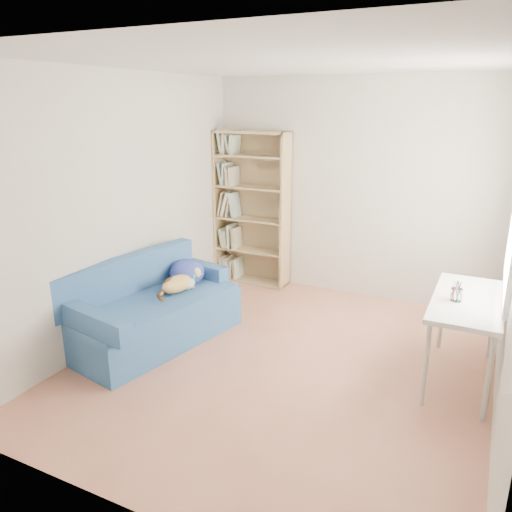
{
  "coord_description": "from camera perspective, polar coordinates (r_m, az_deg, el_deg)",
  "views": [
    {
      "loc": [
        1.57,
        -3.8,
        2.3
      ],
      "look_at": [
        -0.49,
        0.41,
        0.85
      ],
      "focal_mm": 35.0,
      "sensor_mm": 36.0,
      "label": 1
    }
  ],
  "objects": [
    {
      "name": "pen_cup",
      "position": [
        4.37,
        21.94,
        -3.96
      ],
      "size": [
        0.09,
        0.09,
        0.18
      ],
      "color": "white",
      "rests_on": "desk"
    },
    {
      "name": "ground",
      "position": [
        4.71,
        3.29,
        -12.06
      ],
      "size": [
        4.0,
        4.0,
        0.0
      ],
      "primitive_type": "plane",
      "color": "#A8654C",
      "rests_on": "ground"
    },
    {
      "name": "bookshelf",
      "position": [
        6.45,
        -0.5,
        4.7
      ],
      "size": [
        0.98,
        0.3,
        1.96
      ],
      "color": "tan",
      "rests_on": "ground"
    },
    {
      "name": "room_shell",
      "position": [
        4.16,
        5.13,
        7.93
      ],
      "size": [
        3.54,
        4.04,
        2.62
      ],
      "color": "silver",
      "rests_on": "ground"
    },
    {
      "name": "desk",
      "position": [
        4.51,
        22.97,
        -5.39
      ],
      "size": [
        0.54,
        1.19,
        0.75
      ],
      "color": "white",
      "rests_on": "ground"
    },
    {
      "name": "sofa",
      "position": [
        5.1,
        -11.58,
        -6.0
      ],
      "size": [
        1.14,
        1.86,
        0.84
      ],
      "rotation": [
        0.0,
        0.0,
        -0.2
      ],
      "color": "navy",
      "rests_on": "ground"
    }
  ]
}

